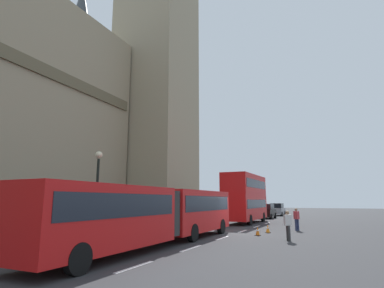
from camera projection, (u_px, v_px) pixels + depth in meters
ground_plane at (236, 233)px, 21.51m from camera, size 160.00×160.00×0.00m
lane_centre_marking at (233, 234)px, 20.92m from camera, size 25.20×0.16×0.01m
articulated_bus at (158, 211)px, 16.05m from camera, size 16.21×2.54×2.90m
double_decker_bus at (245, 196)px, 31.84m from camera, size 9.02×2.54×4.90m
sedan_lead at (267, 211)px, 39.93m from camera, size 4.40×1.86×1.85m
sedan_trailing at (277, 209)px, 47.19m from camera, size 4.40×1.86×1.85m
traffic_cone_west at (258, 231)px, 20.24m from camera, size 0.36×0.36×0.58m
traffic_cone_middle at (268, 229)px, 21.95m from camera, size 0.36×0.36×0.58m
street_lamp at (97, 188)px, 18.45m from camera, size 0.44×0.44×5.27m
pedestrian_near_cones at (288, 225)px, 17.66m from camera, size 0.41×0.47×1.69m
pedestrian_by_kerb at (297, 218)px, 23.65m from camera, size 0.44×0.46×1.69m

